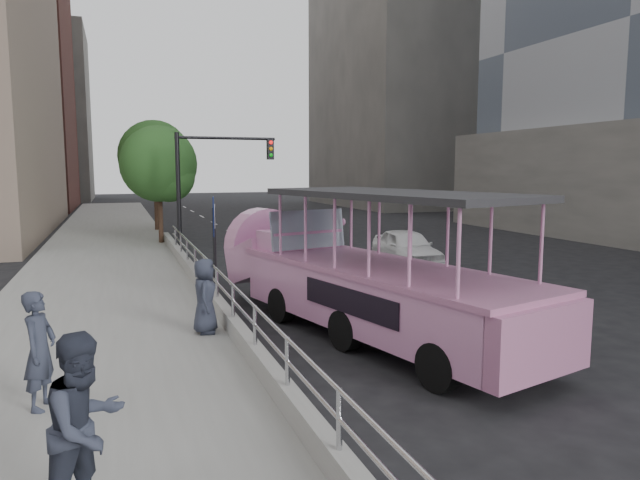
# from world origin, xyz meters

# --- Properties ---
(ground) EXTENTS (160.00, 160.00, 0.00)m
(ground) POSITION_xyz_m (0.00, 0.00, 0.00)
(ground) COLOR black
(sidewalk) EXTENTS (5.50, 80.00, 0.30)m
(sidewalk) POSITION_xyz_m (-5.75, 10.00, 0.15)
(sidewalk) COLOR gray
(sidewalk) RESTS_ON ground
(kerb_wall) EXTENTS (0.24, 30.00, 0.36)m
(kerb_wall) POSITION_xyz_m (-3.12, 2.00, 0.48)
(kerb_wall) COLOR #9C9C97
(kerb_wall) RESTS_ON sidewalk
(guardrail) EXTENTS (0.07, 22.00, 0.71)m
(guardrail) POSITION_xyz_m (-3.12, 2.00, 1.14)
(guardrail) COLOR #BABABF
(guardrail) RESTS_ON kerb_wall
(duck_boat) EXTENTS (4.64, 10.08, 3.26)m
(duck_boat) POSITION_xyz_m (-0.23, 0.41, 1.21)
(duck_boat) COLOR black
(duck_boat) RESTS_ON ground
(car) EXTENTS (2.14, 4.35, 1.43)m
(car) POSITION_xyz_m (5.12, 7.80, 0.71)
(car) COLOR white
(car) RESTS_ON ground
(pedestrian_near) EXTENTS (0.60, 0.73, 1.71)m
(pedestrian_near) POSITION_xyz_m (-6.43, -2.77, 1.16)
(pedestrian_near) COLOR #2A2E3D
(pedestrian_near) RESTS_ON sidewalk
(pedestrian_mid) EXTENTS (1.16, 1.15, 1.89)m
(pedestrian_mid) POSITION_xyz_m (-5.68, -5.82, 1.24)
(pedestrian_mid) COLOR #2A2E3D
(pedestrian_mid) RESTS_ON sidewalk
(pedestrian_far) EXTENTS (0.65, 0.86, 1.58)m
(pedestrian_far) POSITION_xyz_m (-3.66, 0.28, 1.09)
(pedestrian_far) COLOR #2A2E3D
(pedestrian_far) RESTS_ON sidewalk
(parking_sign) EXTENTS (0.14, 0.67, 3.03)m
(parking_sign) POSITION_xyz_m (-3.00, 3.00, 1.87)
(parking_sign) COLOR black
(parking_sign) RESTS_ON ground
(traffic_signal) EXTENTS (4.20, 0.32, 5.20)m
(traffic_signal) POSITION_xyz_m (-1.70, 12.50, 3.50)
(traffic_signal) COLOR black
(traffic_signal) RESTS_ON ground
(street_tree_near) EXTENTS (3.52, 3.52, 5.72)m
(street_tree_near) POSITION_xyz_m (-3.30, 15.93, 3.82)
(street_tree_near) COLOR #3B281B
(street_tree_near) RESTS_ON ground
(street_tree_far) EXTENTS (3.97, 3.97, 6.45)m
(street_tree_far) POSITION_xyz_m (-3.10, 21.93, 4.31)
(street_tree_far) COLOR #3B281B
(street_tree_far) RESTS_ON ground
(midrise_stone_a) EXTENTS (20.00, 20.00, 32.00)m
(midrise_stone_a) POSITION_xyz_m (26.00, 42.00, 16.00)
(midrise_stone_a) COLOR gray
(midrise_stone_a) RESTS_ON ground
(midrise_stone_b) EXTENTS (16.00, 14.00, 20.00)m
(midrise_stone_b) POSITION_xyz_m (-16.00, 64.00, 10.00)
(midrise_stone_b) COLOR gray
(midrise_stone_b) RESTS_ON ground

